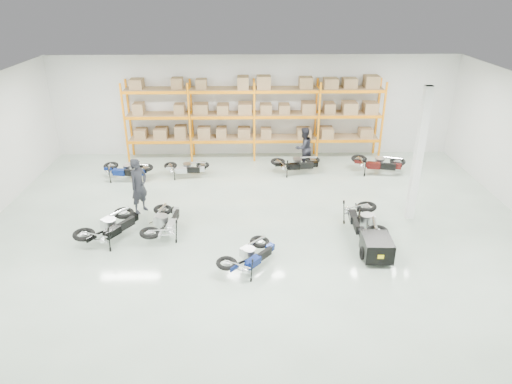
{
  "coord_description": "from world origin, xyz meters",
  "views": [
    {
      "loc": [
        -0.34,
        -13.21,
        7.38
      ],
      "look_at": [
        -0.05,
        0.3,
        1.1
      ],
      "focal_mm": 32.0,
      "sensor_mm": 36.0,
      "label": 1
    }
  ],
  "objects_px": {
    "moto_blue_centre": "(250,252)",
    "trailer": "(377,247)",
    "moto_touring_right": "(364,215)",
    "moto_back_d": "(379,160)",
    "moto_back_a": "(126,167)",
    "moto_back_b": "(186,165)",
    "person_left": "(139,186)",
    "moto_back_c": "(297,161)",
    "moto_black_far_left": "(110,222)",
    "person_back": "(304,148)",
    "moto_silver_left": "(164,218)"
  },
  "relations": [
    {
      "from": "trailer",
      "to": "moto_silver_left",
      "type": "bearing_deg",
      "value": 168.17
    },
    {
      "from": "moto_back_b",
      "to": "person_back",
      "type": "distance_m",
      "value": 5.05
    },
    {
      "from": "moto_back_a",
      "to": "person_left",
      "type": "height_order",
      "value": "person_left"
    },
    {
      "from": "moto_black_far_left",
      "to": "person_back",
      "type": "distance_m",
      "value": 8.99
    },
    {
      "from": "moto_blue_centre",
      "to": "moto_silver_left",
      "type": "xyz_separation_m",
      "value": [
        -2.7,
        1.96,
        0.04
      ]
    },
    {
      "from": "moto_back_d",
      "to": "moto_touring_right",
      "type": "bearing_deg",
      "value": 173.29
    },
    {
      "from": "person_left",
      "to": "moto_back_a",
      "type": "bearing_deg",
      "value": 55.56
    },
    {
      "from": "moto_touring_right",
      "to": "moto_back_d",
      "type": "xyz_separation_m",
      "value": [
        1.79,
        4.97,
        -0.02
      ]
    },
    {
      "from": "person_left",
      "to": "moto_back_d",
      "type": "bearing_deg",
      "value": -36.91
    },
    {
      "from": "moto_silver_left",
      "to": "moto_back_d",
      "type": "relative_size",
      "value": 0.97
    },
    {
      "from": "moto_blue_centre",
      "to": "person_left",
      "type": "height_order",
      "value": "person_left"
    },
    {
      "from": "moto_back_c",
      "to": "trailer",
      "type": "bearing_deg",
      "value": -173.27
    },
    {
      "from": "moto_silver_left",
      "to": "trailer",
      "type": "bearing_deg",
      "value": 170.91
    },
    {
      "from": "moto_back_a",
      "to": "moto_back_c",
      "type": "height_order",
      "value": "moto_back_c"
    },
    {
      "from": "trailer",
      "to": "moto_back_a",
      "type": "bearing_deg",
      "value": 147.1
    },
    {
      "from": "moto_back_c",
      "to": "moto_touring_right",
      "type": "bearing_deg",
      "value": -169.15
    },
    {
      "from": "moto_silver_left",
      "to": "moto_back_b",
      "type": "xyz_separation_m",
      "value": [
        0.14,
        4.75,
        -0.08
      ]
    },
    {
      "from": "trailer",
      "to": "moto_back_c",
      "type": "bearing_deg",
      "value": 106.29
    },
    {
      "from": "moto_back_b",
      "to": "moto_back_c",
      "type": "bearing_deg",
      "value": -87.68
    },
    {
      "from": "moto_black_far_left",
      "to": "person_left",
      "type": "distance_m",
      "value": 2.01
    },
    {
      "from": "moto_blue_centre",
      "to": "trailer",
      "type": "bearing_deg",
      "value": -134.36
    },
    {
      "from": "moto_back_a",
      "to": "moto_back_c",
      "type": "bearing_deg",
      "value": -75.79
    },
    {
      "from": "moto_back_b",
      "to": "person_left",
      "type": "bearing_deg",
      "value": 157.76
    },
    {
      "from": "moto_silver_left",
      "to": "moto_blue_centre",
      "type": "bearing_deg",
      "value": 149.22
    },
    {
      "from": "moto_black_far_left",
      "to": "moto_back_d",
      "type": "distance_m",
      "value": 11.07
    },
    {
      "from": "moto_blue_centre",
      "to": "moto_touring_right",
      "type": "bearing_deg",
      "value": -111.77
    },
    {
      "from": "moto_touring_right",
      "to": "moto_back_d",
      "type": "distance_m",
      "value": 5.28
    },
    {
      "from": "moto_touring_right",
      "to": "moto_back_a",
      "type": "height_order",
      "value": "moto_touring_right"
    },
    {
      "from": "moto_blue_centre",
      "to": "moto_black_far_left",
      "type": "bearing_deg",
      "value": 19.08
    },
    {
      "from": "moto_back_b",
      "to": "person_left",
      "type": "height_order",
      "value": "person_left"
    },
    {
      "from": "moto_touring_right",
      "to": "moto_back_a",
      "type": "relative_size",
      "value": 1.1
    },
    {
      "from": "moto_silver_left",
      "to": "moto_touring_right",
      "type": "height_order",
      "value": "moto_touring_right"
    },
    {
      "from": "moto_blue_centre",
      "to": "trailer",
      "type": "distance_m",
      "value": 3.68
    },
    {
      "from": "trailer",
      "to": "moto_back_a",
      "type": "xyz_separation_m",
      "value": [
        -8.62,
        6.12,
        0.13
      ]
    },
    {
      "from": "moto_touring_right",
      "to": "person_left",
      "type": "relative_size",
      "value": 1.01
    },
    {
      "from": "moto_silver_left",
      "to": "person_back",
      "type": "height_order",
      "value": "person_back"
    },
    {
      "from": "moto_silver_left",
      "to": "moto_back_c",
      "type": "height_order",
      "value": "moto_silver_left"
    },
    {
      "from": "moto_back_b",
      "to": "moto_back_c",
      "type": "height_order",
      "value": "moto_back_c"
    },
    {
      "from": "moto_silver_left",
      "to": "moto_back_a",
      "type": "xyz_separation_m",
      "value": [
        -2.26,
        4.5,
        -0.02
      ]
    },
    {
      "from": "moto_silver_left",
      "to": "person_left",
      "type": "relative_size",
      "value": 0.95
    },
    {
      "from": "moto_black_far_left",
      "to": "moto_back_a",
      "type": "xyz_separation_m",
      "value": [
        -0.64,
        4.78,
        -0.04
      ]
    },
    {
      "from": "moto_blue_centre",
      "to": "moto_back_b",
      "type": "distance_m",
      "value": 7.18
    },
    {
      "from": "moto_back_a",
      "to": "moto_back_b",
      "type": "xyz_separation_m",
      "value": [
        2.4,
        0.26,
        -0.06
      ]
    },
    {
      "from": "moto_touring_right",
      "to": "person_left",
      "type": "distance_m",
      "value": 7.62
    },
    {
      "from": "moto_back_a",
      "to": "moto_back_b",
      "type": "bearing_deg",
      "value": -73.96
    },
    {
      "from": "moto_blue_centre",
      "to": "moto_back_d",
      "type": "relative_size",
      "value": 0.9
    },
    {
      "from": "moto_blue_centre",
      "to": "moto_back_d",
      "type": "height_order",
      "value": "moto_back_d"
    },
    {
      "from": "moto_back_a",
      "to": "moto_back_d",
      "type": "height_order",
      "value": "moto_back_d"
    },
    {
      "from": "moto_back_b",
      "to": "moto_back_a",
      "type": "bearing_deg",
      "value": 95.1
    },
    {
      "from": "moto_blue_centre",
      "to": "moto_silver_left",
      "type": "height_order",
      "value": "moto_silver_left"
    }
  ]
}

